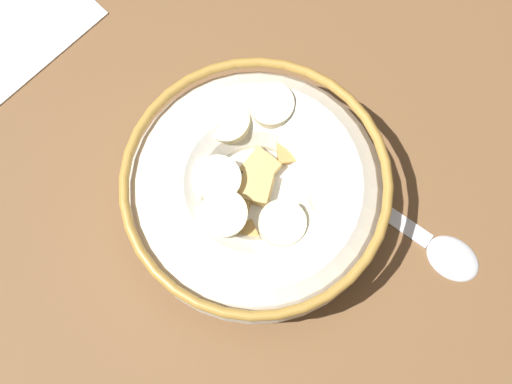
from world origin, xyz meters
TOP-DOWN VIEW (x-y plane):
  - ground_plane at (0.00, 0.00)cm, footprint 113.77×113.77cm
  - cereal_bowl at (0.01, -0.02)cm, footprint 15.78×15.78cm
  - spoon at (-7.70, 7.07)cm, footprint 7.25×14.27cm
  - folded_napkin at (8.06, -19.18)cm, footprint 13.08×9.62cm

SIDE VIEW (x-z plane):
  - ground_plane at x=0.00cm, z-range -2.00..0.00cm
  - folded_napkin at x=8.06cm, z-range 0.00..0.30cm
  - spoon at x=-7.70cm, z-range -0.08..0.72cm
  - cereal_bowl at x=0.01cm, z-range 0.06..5.70cm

